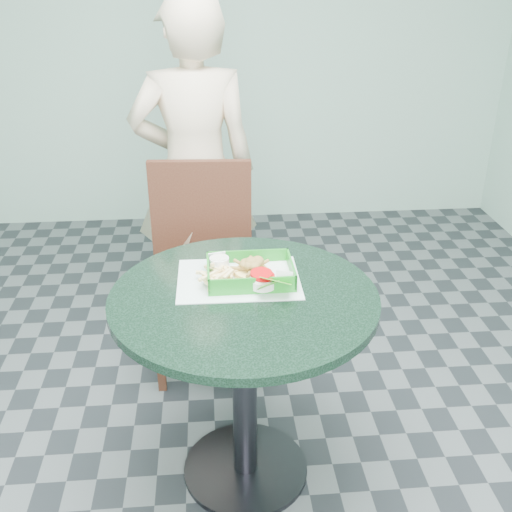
{
  "coord_description": "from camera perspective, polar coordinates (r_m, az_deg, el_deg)",
  "views": [
    {
      "loc": [
        -0.1,
        -1.66,
        1.74
      ],
      "look_at": [
        0.05,
        0.1,
        0.85
      ],
      "focal_mm": 42.0,
      "sensor_mm": 36.0,
      "label": 1
    }
  ],
  "objects": [
    {
      "name": "food_basket",
      "position": [
        2.01,
        -0.56,
        -2.32
      ],
      "size": [
        0.29,
        0.21,
        0.06
      ],
      "rotation": [
        0.0,
        0.0,
        0.01
      ],
      "color": "#177D1D",
      "rests_on": "placemat"
    },
    {
      "name": "sauce_ramekin",
      "position": [
        2.02,
        -3.49,
        -1.04
      ],
      "size": [
        0.07,
        0.07,
        0.04
      ],
      "rotation": [
        0.0,
        0.0,
        -0.27
      ],
      "color": "white",
      "rests_on": "food_basket"
    },
    {
      "name": "diner_person",
      "position": [
        2.87,
        -5.91,
        9.23
      ],
      "size": [
        0.67,
        0.46,
        1.78
      ],
      "primitive_type": "imported",
      "rotation": [
        0.0,
        0.0,
        3.2
      ],
      "color": "beige",
      "rests_on": "floor"
    },
    {
      "name": "wall_back",
      "position": [
        4.18,
        -3.69,
        21.82
      ],
      "size": [
        4.0,
        0.04,
        2.8
      ],
      "primitive_type": "cube",
      "color": "silver",
      "rests_on": "ground"
    },
    {
      "name": "crab_sandwich",
      "position": [
        1.99,
        -0.42,
        -1.53
      ],
      "size": [
        0.12,
        0.12,
        0.07
      ],
      "rotation": [
        0.0,
        0.0,
        0.4
      ],
      "color": "#F6CA66",
      "rests_on": "food_basket"
    },
    {
      "name": "cafe_table",
      "position": [
        2.03,
        -1.12,
        -8.26
      ],
      "size": [
        0.87,
        0.87,
        0.75
      ],
      "color": "#26262C",
      "rests_on": "floor"
    },
    {
      "name": "placemat",
      "position": [
        2.02,
        -1.66,
        -2.7
      ],
      "size": [
        0.41,
        0.31,
        0.0
      ],
      "primitive_type": "cube",
      "rotation": [
        0.0,
        0.0,
        -0.01
      ],
      "color": "silver",
      "rests_on": "cafe_table"
    },
    {
      "name": "fries_pile",
      "position": [
        1.98,
        -3.64,
        -2.19
      ],
      "size": [
        0.15,
        0.15,
        0.05
      ],
      "primitive_type": null,
      "rotation": [
        0.0,
        0.0,
        0.26
      ],
      "color": "#FFD98A",
      "rests_on": "food_basket"
    },
    {
      "name": "dining_chair",
      "position": [
        2.74,
        -5.12,
        0.36
      ],
      "size": [
        0.47,
        0.47,
        0.93
      ],
      "rotation": [
        0.0,
        0.0,
        -0.06
      ],
      "color": "#452C17",
      "rests_on": "floor"
    },
    {
      "name": "garnish_cup",
      "position": [
        1.93,
        0.87,
        -2.85
      ],
      "size": [
        0.13,
        0.12,
        0.05
      ],
      "rotation": [
        0.0,
        0.0,
        -0.22
      ],
      "color": "silver",
      "rests_on": "food_basket"
    },
    {
      "name": "floor",
      "position": [
        2.41,
        -0.99,
        -19.69
      ],
      "size": [
        4.0,
        5.0,
        0.02
      ],
      "primitive_type": "cube",
      "color": "#303335",
      "rests_on": "ground"
    }
  ]
}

